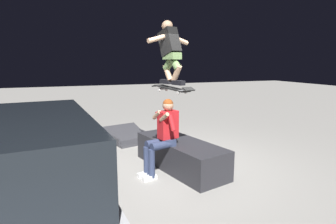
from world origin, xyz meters
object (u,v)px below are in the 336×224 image
(skater_airborne, at_px, (170,49))
(kicker_ramp, at_px, (128,137))
(ledge_box_main, at_px, (180,155))
(person_sitting_on_ledge, at_px, (163,133))
(skateboard, at_px, (172,88))

(skater_airborne, xyz_separation_m, kicker_ramp, (2.29, 0.32, -2.18))
(ledge_box_main, bearing_deg, person_sitting_on_ledge, 111.29)
(skateboard, relative_size, kicker_ramp, 0.70)
(person_sitting_on_ledge, xyz_separation_m, kicker_ramp, (2.46, 0.11, -0.72))
(skateboard, bearing_deg, kicker_ramp, 8.08)
(person_sitting_on_ledge, height_order, skater_airborne, skater_airborne)
(kicker_ramp, bearing_deg, skater_airborne, -172.13)
(skater_airborne, height_order, kicker_ramp, skater_airborne)
(person_sitting_on_ledge, relative_size, skater_airborne, 1.23)
(person_sitting_on_ledge, height_order, kicker_ramp, person_sitting_on_ledge)
(skateboard, height_order, skater_airborne, skater_airborne)
(ledge_box_main, distance_m, skateboard, 1.29)
(ledge_box_main, height_order, person_sitting_on_ledge, person_sitting_on_ledge)
(skater_airborne, relative_size, kicker_ramp, 0.75)
(skateboard, xyz_separation_m, skater_airborne, (0.05, 0.02, 0.69))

